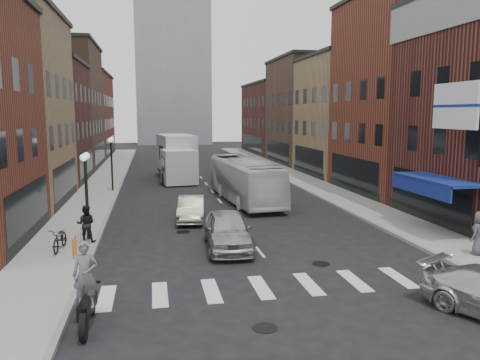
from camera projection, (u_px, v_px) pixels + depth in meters
name	position (u px, v px, depth m)	size (l,w,h in m)	color
ground	(266.00, 259.00, 19.00)	(160.00, 160.00, 0.00)	black
sidewalk_left	(103.00, 184.00, 38.83)	(3.00, 74.00, 0.15)	gray
sidewalk_right	(299.00, 179.00, 41.96)	(3.00, 74.00, 0.15)	gray
curb_left	(122.00, 184.00, 39.12)	(0.20, 74.00, 0.16)	gray
curb_right	(283.00, 180.00, 41.69)	(0.20, 74.00, 0.16)	gray
crosswalk_stripes	(286.00, 286.00, 16.09)	(12.00, 2.20, 0.01)	silver
bldg_left_mid_b	(22.00, 122.00, 38.86)	(10.30, 10.20, 10.30)	#3F1916
bldg_left_far_a	(49.00, 106.00, 49.35)	(10.30, 12.20, 13.30)	#4B3425
bldg_left_far_b	(71.00, 115.00, 63.11)	(10.30, 16.20, 11.30)	brown
bldg_right_mid_a	(419.00, 96.00, 34.38)	(10.30, 10.20, 14.30)	brown
bldg_right_mid_b	(359.00, 116.00, 44.32)	(10.30, 10.20, 11.30)	#9C7D56
bldg_right_far_a	(319.00, 111.00, 54.95)	(10.30, 12.20, 12.30)	#4B3425
bldg_right_far_b	(285.00, 119.00, 68.71)	(10.30, 16.20, 10.30)	#3F1916
awning_blue	(432.00, 181.00, 22.71)	(1.80, 5.00, 0.78)	navy
billboard_sign	(457.00, 107.00, 20.21)	(1.52, 3.00, 3.70)	black
distant_tower	(171.00, 15.00, 91.36)	(14.00, 14.00, 50.00)	#9399A0
streetlamp_near	(86.00, 180.00, 21.12)	(0.32, 1.22, 4.11)	black
streetlamp_far	(111.00, 154.00, 34.74)	(0.32, 1.22, 4.11)	black
bike_rack	(74.00, 247.00, 18.79)	(0.08, 0.68, 0.80)	#D8590C
box_truck	(177.00, 158.00, 41.69)	(3.50, 9.36, 3.95)	silver
motorcycle_rider	(86.00, 288.00, 12.76)	(0.71, 2.42, 2.46)	black
transit_bus	(244.00, 180.00, 31.40)	(2.48, 10.60, 2.95)	silver
sedan_left_near	(228.00, 230.00, 20.45)	(1.93, 4.81, 1.64)	#B1B1B6
sedan_left_far	(191.00, 209.00, 25.78)	(1.40, 4.02, 1.32)	#B1AB8F
parked_bicycle	(60.00, 239.00, 19.70)	(0.64, 1.85, 0.97)	black
ped_left_solo	(86.00, 224.00, 20.87)	(0.82, 0.47, 1.68)	black
ped_right_c	(480.00, 233.00, 19.01)	(0.87, 0.57, 1.79)	#4F5056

